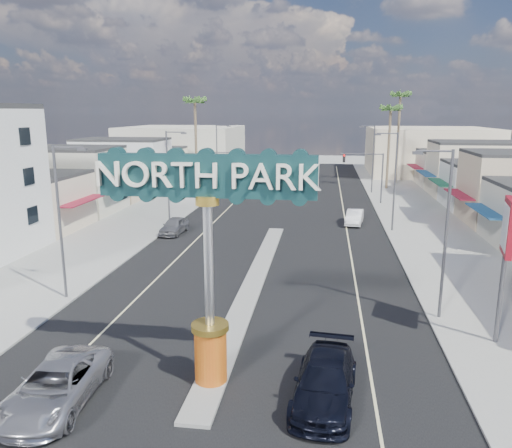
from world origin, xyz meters
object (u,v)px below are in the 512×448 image
(suv_right, at_px, (325,381))
(traffic_signal_left, at_px, (214,166))
(palm_right_mid, at_px, (391,113))
(suv_left, at_px, (56,385))
(gateway_sign, at_px, (208,243))
(car_parked_left, at_px, (174,226))
(streetlight_l_near, at_px, (62,215))
(streetlight_r_near, at_px, (443,226))
(streetlight_l_mid, at_px, (169,173))
(car_parked_right, at_px, (354,217))
(streetlight_l_far, at_px, (218,154))
(streetlight_r_far, at_px, (372,155))
(bank_pylon_sign, at_px, (507,235))
(palm_right_far, at_px, (400,100))
(traffic_signal_right, at_px, (367,168))
(streetlight_r_mid, at_px, (393,177))
(palm_left_far, at_px, (195,106))

(suv_right, bearing_deg, traffic_signal_left, 113.54)
(palm_right_mid, bearing_deg, suv_left, -108.13)
(gateway_sign, height_order, suv_right, gateway_sign)
(traffic_signal_left, relative_size, car_parked_left, 1.39)
(streetlight_l_near, xyz_separation_m, streetlight_r_near, (20.87, 0.00, 0.00))
(streetlight_l_mid, bearing_deg, suv_right, -62.30)
(traffic_signal_left, relative_size, car_parked_right, 1.40)
(gateway_sign, xyz_separation_m, suv_right, (4.58, -0.58, -5.13))
(streetlight_l_far, height_order, streetlight_r_far, same)
(bank_pylon_sign, bearing_deg, palm_right_far, 99.07)
(suv_left, height_order, bank_pylon_sign, bank_pylon_sign)
(streetlight_l_far, bearing_deg, car_parked_left, -86.80)
(gateway_sign, distance_m, bank_pylon_sign, 13.73)
(streetlight_l_mid, relative_size, palm_right_mid, 0.74)
(suv_right, height_order, car_parked_right, suv_right)
(traffic_signal_right, distance_m, suv_left, 46.74)
(traffic_signal_right, distance_m, palm_right_far, 20.59)
(car_parked_right, distance_m, bank_pylon_sign, 26.21)
(gateway_sign, distance_m, palm_right_mid, 55.76)
(gateway_sign, xyz_separation_m, streetlight_l_near, (-10.43, 8.02, -0.86))
(traffic_signal_right, distance_m, streetlight_l_far, 21.20)
(streetlight_r_mid, bearing_deg, suv_left, -117.64)
(streetlight_r_far, distance_m, car_parked_left, 32.43)
(traffic_signal_right, xyz_separation_m, streetlight_l_near, (-19.62, -33.99, 0.79))
(palm_right_mid, distance_m, suv_right, 56.11)
(traffic_signal_left, xyz_separation_m, suv_right, (13.76, -42.59, -3.48))
(gateway_sign, bearing_deg, streetlight_r_mid, 69.58)
(traffic_signal_right, relative_size, palm_right_mid, 0.50)
(streetlight_l_near, xyz_separation_m, palm_right_mid, (23.43, 46.00, 5.54))
(palm_left_far, bearing_deg, bank_pylon_sign, -59.01)
(streetlight_l_near, bearing_deg, suv_right, -29.81)
(traffic_signal_right, height_order, streetlight_l_far, streetlight_l_far)
(streetlight_r_near, xyz_separation_m, streetlight_r_far, (0.00, 42.00, 0.00))
(streetlight_r_mid, relative_size, car_parked_left, 2.09)
(palm_right_far, bearing_deg, suv_left, -108.16)
(streetlight_l_near, height_order, palm_right_mid, palm_right_mid)
(gateway_sign, height_order, palm_left_far, palm_left_far)
(streetlight_r_far, distance_m, palm_left_far, 24.38)
(streetlight_l_far, distance_m, palm_right_mid, 24.41)
(palm_right_mid, xyz_separation_m, suv_right, (-8.42, -54.60, -9.80))
(gateway_sign, relative_size, suv_right, 1.66)
(traffic_signal_right, relative_size, palm_right_far, 0.43)
(suv_right, distance_m, car_parked_left, 28.45)
(streetlight_r_mid, height_order, car_parked_right, streetlight_r_mid)
(gateway_sign, height_order, palm_right_mid, palm_right_mid)
(palm_right_mid, bearing_deg, bank_pylon_sign, -90.44)
(suv_left, bearing_deg, palm_left_far, 95.43)
(bank_pylon_sign, bearing_deg, streetlight_l_far, 128.87)
(palm_right_mid, relative_size, car_parked_left, 2.81)
(streetlight_l_near, height_order, car_parked_left, streetlight_l_near)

